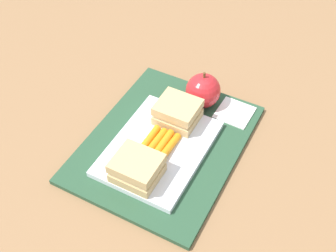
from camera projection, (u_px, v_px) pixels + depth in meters
ground_plane at (165, 145)px, 0.85m from camera, size 2.40×2.40×0.00m
lunchbag_mat at (165, 143)px, 0.84m from camera, size 0.36×0.28×0.01m
food_tray at (159, 148)px, 0.82m from camera, size 0.23×0.17×0.01m
sandwich_half_left at (137, 168)px, 0.75m from camera, size 0.07×0.08×0.04m
sandwich_half_right at (178, 112)px, 0.85m from camera, size 0.07×0.08×0.04m
carrot_sticks_bundle at (159, 144)px, 0.81m from camera, size 0.08×0.06×0.02m
apple at (203, 91)px, 0.89m from camera, size 0.07×0.07×0.08m
paper_napkin at (234, 113)px, 0.89m from camera, size 0.07×0.07×0.00m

